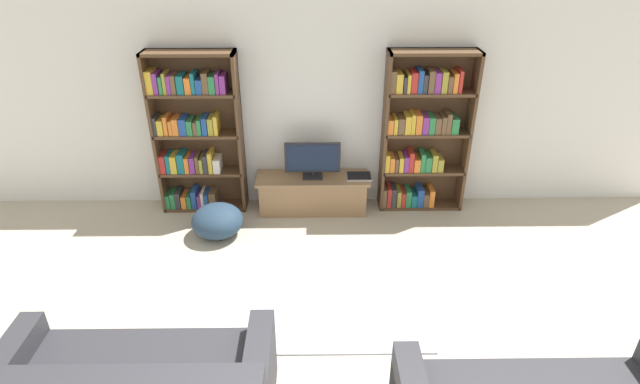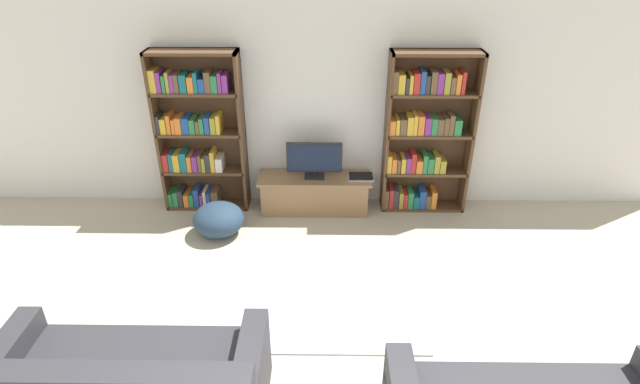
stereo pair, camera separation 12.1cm
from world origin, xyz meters
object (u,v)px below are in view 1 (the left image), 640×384
(laptop, at_px, (359,176))
(bookshelf_left, at_px, (195,135))
(tv_stand, at_px, (313,193))
(television, at_px, (313,160))
(beanbag_ottoman, at_px, (217,221))
(bookshelf_right, at_px, (422,134))

(laptop, bearing_deg, bookshelf_left, 176.40)
(tv_stand, bearing_deg, laptop, -1.60)
(television, relative_size, laptop, 2.21)
(bookshelf_left, bearing_deg, laptop, -3.60)
(tv_stand, relative_size, laptop, 4.58)
(beanbag_ottoman, bearing_deg, tv_stand, 27.30)
(tv_stand, height_order, laptop, laptop)
(bookshelf_right, bearing_deg, television, -174.85)
(television, bearing_deg, laptop, -0.49)
(bookshelf_right, bearing_deg, tv_stand, -175.32)
(bookshelf_left, bearing_deg, bookshelf_right, -0.02)
(bookshelf_left, bearing_deg, television, -4.84)
(tv_stand, height_order, television, television)
(television, xyz_separation_m, beanbag_ottoman, (-1.10, -0.56, -0.51))
(tv_stand, bearing_deg, television, -90.00)
(bookshelf_left, xyz_separation_m, bookshelf_right, (2.71, -0.00, -0.01))
(bookshelf_right, bearing_deg, laptop, -170.62)
(television, distance_m, laptop, 0.61)
(bookshelf_left, bearing_deg, beanbag_ottoman, -65.59)
(bookshelf_right, distance_m, beanbag_ottoman, 2.62)
(tv_stand, relative_size, television, 2.07)
(bookshelf_right, bearing_deg, beanbag_ottoman, -164.36)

